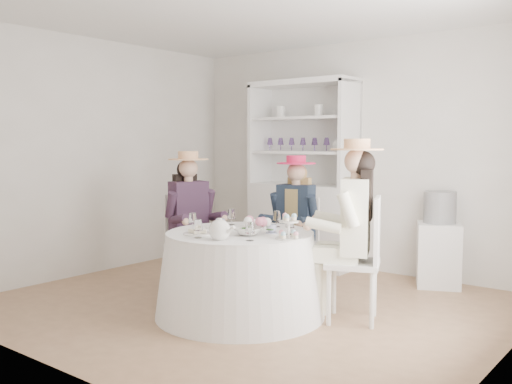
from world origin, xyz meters
The scene contains 23 objects.
ground centered at (0.00, 0.00, 0.00)m, with size 4.50×4.50×0.00m, color #8A6545.
ceiling centered at (0.00, 0.00, 2.70)m, with size 4.50×4.50×0.00m, color white.
wall_back centered at (0.00, 2.00, 1.35)m, with size 4.50×4.50×0.00m, color silver.
wall_front centered at (0.00, -2.00, 1.35)m, with size 4.50×4.50×0.00m, color silver.
wall_left centered at (-2.25, 0.00, 1.35)m, with size 4.50×4.50×0.00m, color silver.
wall_right centered at (2.25, 0.00, 1.35)m, with size 4.50×4.50×0.00m, color silver.
tea_table centered at (0.15, -0.32, 0.37)m, with size 1.48×1.48×0.74m.
hutch centered at (-0.56, 1.77, 0.80)m, with size 1.39×0.63×2.26m.
side_table centered at (1.15, 1.75, 0.34)m, with size 0.43×0.43×0.67m, color silver.
hatbox centered at (1.15, 1.75, 0.84)m, with size 0.33×0.33×0.33m, color black.
guest_left centered at (-0.77, 0.00, 0.80)m, with size 0.58×0.54×1.43m.
guest_mid centered at (0.07, 0.65, 0.78)m, with size 0.51×0.53×1.38m.
guest_right centered at (1.00, 0.14, 0.87)m, with size 0.65×0.59×1.54m.
spare_chair centered at (-0.26, 1.04, 0.47)m, with size 0.45×0.45×0.88m.
teacup_a centered at (-0.15, -0.24, 0.77)m, with size 0.09×0.09×0.07m, color white.
teacup_b centered at (0.08, -0.07, 0.77)m, with size 0.08×0.08×0.07m, color white.
teacup_c centered at (0.41, -0.20, 0.77)m, with size 0.09×0.09×0.07m, color white.
flower_bowl centered at (0.32, -0.41, 0.77)m, with size 0.24×0.24×0.06m, color white.
flower_arrangement centered at (0.36, -0.32, 0.83)m, with size 0.20×0.20×0.07m.
table_teapot centered at (0.28, -0.72, 0.82)m, with size 0.25×0.18×0.19m.
sandwich_plate centered at (-0.05, -0.63, 0.75)m, with size 0.24×0.24×0.05m.
cupcake_stand centered at (0.69, -0.35, 0.81)m, with size 0.21×0.21×0.20m.
stemware_set centered at (0.15, -0.32, 0.81)m, with size 0.92×0.96×0.15m.
Camera 1 is at (3.28, -4.09, 1.52)m, focal length 40.00 mm.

